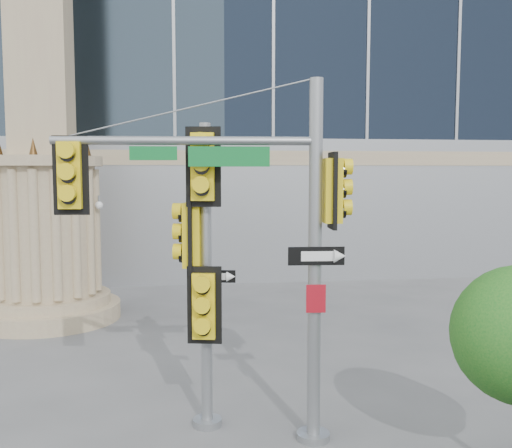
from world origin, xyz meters
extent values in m
plane|color=#545456|center=(0.00, 0.00, 0.00)|extent=(120.00, 120.00, 0.00)
cylinder|color=tan|center=(-6.00, 9.00, 0.25)|extent=(4.40, 4.40, 0.50)
cylinder|color=tan|center=(-6.00, 9.00, 0.65)|extent=(3.80, 3.80, 0.30)
cylinder|color=tan|center=(-6.00, 9.00, 2.80)|extent=(3.00, 3.00, 4.00)
cylinder|color=tan|center=(-6.00, 9.00, 4.95)|extent=(3.50, 3.50, 0.30)
cone|color=#472D14|center=(-4.70, 9.00, 5.35)|extent=(0.24, 0.24, 0.50)
cylinder|color=slate|center=(0.30, -0.08, 0.06)|extent=(0.57, 0.57, 0.12)
cylinder|color=slate|center=(0.30, -0.08, 3.08)|extent=(0.23, 0.23, 6.15)
cylinder|color=slate|center=(-1.84, 0.10, 5.13)|extent=(4.30, 0.49, 0.14)
cube|color=#0C6C2A|center=(-1.13, 0.02, 4.87)|extent=(1.33, 0.15, 0.33)
cube|color=yellow|center=(-3.68, 0.24, 4.56)|extent=(0.59, 0.33, 1.28)
cube|color=yellow|center=(0.59, -0.10, 4.31)|extent=(0.33, 0.59, 1.28)
cube|color=black|center=(0.29, -0.22, 3.23)|extent=(0.94, 0.11, 0.31)
cube|color=#A00E1B|center=(0.29, -0.22, 2.51)|extent=(0.33, 0.06, 0.47)
cylinder|color=slate|center=(-1.48, 0.72, 0.07)|extent=(0.53, 0.53, 0.13)
cylinder|color=slate|center=(-1.48, 0.72, 2.74)|extent=(0.20, 0.20, 5.47)
cube|color=yellow|center=(-1.53, 0.48, 4.70)|extent=(0.65, 0.42, 1.37)
cube|color=yellow|center=(-1.72, 0.77, 3.50)|extent=(0.42, 0.65, 1.37)
cube|color=yellow|center=(-1.53, 0.48, 2.30)|extent=(0.65, 0.42, 1.37)
cube|color=black|center=(-1.32, 0.55, 2.79)|extent=(0.67, 0.16, 0.22)
sphere|color=#14591A|center=(2.66, -2.04, 2.00)|extent=(1.07, 1.07, 1.07)
camera|label=1|loc=(-2.01, -9.34, 4.61)|focal=40.00mm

